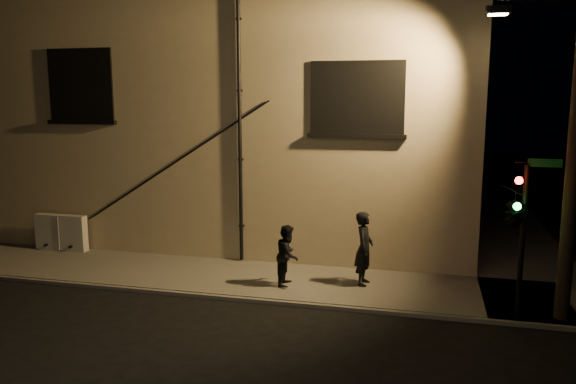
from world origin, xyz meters
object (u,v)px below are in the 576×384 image
(utility_cabinet, at_px, (61,232))
(pedestrian_b, at_px, (288,255))
(streetlamp_pole, at_px, (571,144))
(pedestrian_a, at_px, (364,248))
(traffic_signal, at_px, (515,211))

(utility_cabinet, relative_size, pedestrian_b, 1.10)
(utility_cabinet, relative_size, streetlamp_pole, 0.23)
(pedestrian_a, height_order, traffic_signal, traffic_signal)
(traffic_signal, height_order, streetlamp_pole, streetlamp_pole)
(pedestrian_a, bearing_deg, traffic_signal, -106.82)
(utility_cabinet, relative_size, traffic_signal, 0.49)
(pedestrian_a, xyz_separation_m, streetlamp_pole, (4.48, -1.21, 2.92))
(pedestrian_a, relative_size, traffic_signal, 0.55)
(utility_cabinet, distance_m, streetlamp_pole, 14.91)
(traffic_signal, bearing_deg, utility_cabinet, 169.86)
(utility_cabinet, bearing_deg, streetlamp_pole, -9.03)
(pedestrian_a, distance_m, streetlamp_pole, 5.48)
(streetlamp_pole, bearing_deg, pedestrian_b, 173.73)
(utility_cabinet, bearing_deg, pedestrian_a, -6.21)
(pedestrian_a, xyz_separation_m, traffic_signal, (3.45, -1.31, 1.42))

